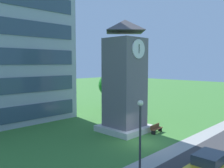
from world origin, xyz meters
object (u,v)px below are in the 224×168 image
at_px(street_lamp, 140,130).
at_px(clock_tower, 125,82).
at_px(tree_by_building, 110,85).
at_px(park_bench, 156,128).
at_px(parked_car_yellow, 210,166).

bearing_deg(street_lamp, clock_tower, 46.20).
xyz_separation_m(street_lamp, tree_by_building, (14.24, 16.65, 0.80)).
bearing_deg(clock_tower, tree_by_building, 52.72).
bearing_deg(park_bench, street_lamp, -151.55).
relative_size(park_bench, tree_by_building, 0.32).
xyz_separation_m(park_bench, street_lamp, (-9.35, -5.06, 2.71)).
bearing_deg(clock_tower, parked_car_yellow, -112.00).
relative_size(tree_by_building, parked_car_yellow, 1.40).
relative_size(clock_tower, street_lamp, 2.35).
height_order(street_lamp, tree_by_building, tree_by_building).
distance_m(tree_by_building, parked_car_yellow, 22.88).
relative_size(park_bench, parked_car_yellow, 0.45).
bearing_deg(street_lamp, park_bench, 28.45).
xyz_separation_m(clock_tower, tree_by_building, (6.65, 8.73, -1.34)).
distance_m(clock_tower, tree_by_building, 11.05).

